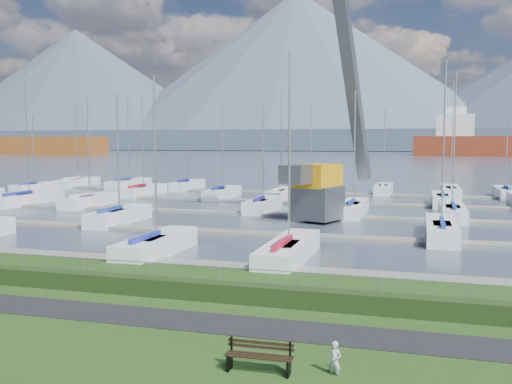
% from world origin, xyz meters
% --- Properties ---
extents(path, '(160.00, 2.00, 0.04)m').
position_xyz_m(path, '(0.00, -3.00, 0.01)').
color(path, black).
rests_on(path, grass).
extents(water, '(800.00, 540.00, 0.20)m').
position_xyz_m(water, '(0.00, 260.00, -0.40)').
color(water, '#3C4858').
extents(hedge, '(80.00, 0.70, 0.70)m').
position_xyz_m(hedge, '(0.00, -0.40, 0.35)').
color(hedge, '#1E3212').
rests_on(hedge, grass).
extents(fence, '(80.00, 0.04, 0.04)m').
position_xyz_m(fence, '(0.00, 0.00, 1.20)').
color(fence, '#999CA2').
rests_on(fence, grass).
extents(foothill, '(900.00, 80.00, 12.00)m').
position_xyz_m(foothill, '(0.00, 330.00, 6.00)').
color(foothill, '#415060').
rests_on(foothill, water).
extents(mountains, '(1190.00, 360.00, 115.00)m').
position_xyz_m(mountains, '(7.35, 404.62, 46.68)').
color(mountains, '#3C4458').
rests_on(mountains, water).
extents(docks, '(90.00, 41.60, 0.25)m').
position_xyz_m(docks, '(0.00, 26.00, -0.22)').
color(docks, slate).
rests_on(docks, water).
extents(bench_right, '(1.81, 0.46, 0.85)m').
position_xyz_m(bench_right, '(5.35, -6.41, 0.42)').
color(bench_right, black).
rests_on(bench_right, grass).
extents(person, '(0.44, 0.37, 1.03)m').
position_xyz_m(person, '(7.28, -6.03, 0.51)').
color(person, '#B0B0B7').
rests_on(person, grass).
extents(crane, '(5.85, 13.49, 22.35)m').
position_xyz_m(crane, '(2.14, 24.82, 5.33)').
color(crane, '#56585D').
rests_on(crane, water).
extents(sailboat_fleet, '(74.59, 49.17, 13.27)m').
position_xyz_m(sailboat_fleet, '(-0.87, 29.38, 5.37)').
color(sailboat_fleet, navy).
rests_on(sailboat_fleet, water).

